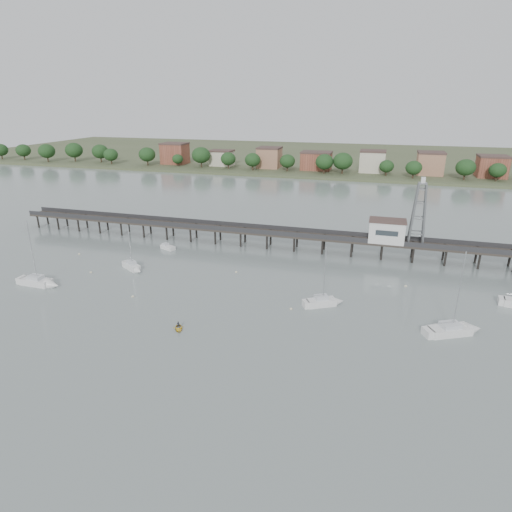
# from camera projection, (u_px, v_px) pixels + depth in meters

# --- Properties ---
(ground_plane) EXTENTS (500.00, 500.00, 0.00)m
(ground_plane) POSITION_uv_depth(u_px,v_px,m) (178.00, 395.00, 54.66)
(ground_plane) COLOR slate
(ground_plane) RESTS_ON ground
(pier) EXTENTS (150.00, 5.00, 5.50)m
(pier) POSITION_uv_depth(u_px,v_px,m) (282.00, 234.00, 107.46)
(pier) COLOR #2D2823
(pier) RESTS_ON ground
(pier_building) EXTENTS (8.40, 5.40, 5.30)m
(pier_building) POSITION_uv_depth(u_px,v_px,m) (387.00, 231.00, 99.96)
(pier_building) COLOR silver
(pier_building) RESTS_ON ground
(lattice_tower) EXTENTS (3.20, 3.20, 15.50)m
(lattice_tower) POSITION_uv_depth(u_px,v_px,m) (419.00, 214.00, 96.74)
(lattice_tower) COLOR slate
(lattice_tower) RESTS_ON ground
(sailboat_d) EXTENTS (9.33, 6.46, 14.96)m
(sailboat_d) POSITION_uv_depth(u_px,v_px,m) (458.00, 330.00, 68.93)
(sailboat_d) COLOR white
(sailboat_d) RESTS_ON ground
(sailboat_c) EXTENTS (7.21, 5.28, 11.85)m
(sailboat_c) POSITION_uv_depth(u_px,v_px,m) (326.00, 302.00, 78.38)
(sailboat_c) COLOR white
(sailboat_c) RESTS_ON ground
(sailboat_a) EXTENTS (8.73, 2.68, 14.31)m
(sailboat_a) POSITION_uv_depth(u_px,v_px,m) (42.00, 283.00, 86.59)
(sailboat_a) COLOR white
(sailboat_a) RESTS_ON ground
(sailboat_b) EXTENTS (6.37, 4.77, 10.61)m
(sailboat_b) POSITION_uv_depth(u_px,v_px,m) (133.00, 268.00, 94.35)
(sailboat_b) COLOR white
(sailboat_b) RESTS_ON ground
(white_tender) EXTENTS (4.38, 3.16, 1.57)m
(white_tender) POSITION_uv_depth(u_px,v_px,m) (168.00, 247.00, 107.79)
(white_tender) COLOR white
(white_tender) RESTS_ON ground
(yellow_dinghy) EXTENTS (1.81, 1.33, 2.50)m
(yellow_dinghy) POSITION_uv_depth(u_px,v_px,m) (179.00, 330.00, 70.25)
(yellow_dinghy) COLOR gold
(yellow_dinghy) RESTS_ON ground
(dinghy_occupant) EXTENTS (0.92, 1.31, 0.30)m
(dinghy_occupant) POSITION_uv_depth(u_px,v_px,m) (179.00, 330.00, 70.25)
(dinghy_occupant) COLOR black
(dinghy_occupant) RESTS_ON ground
(mooring_buoys) EXTENTS (93.53, 20.17, 0.39)m
(mooring_buoys) POSITION_uv_depth(u_px,v_px,m) (236.00, 287.00, 86.10)
(mooring_buoys) COLOR beige
(mooring_buoys) RESTS_ON ground
(far_shore) EXTENTS (500.00, 170.00, 10.40)m
(far_shore) POSITION_uv_depth(u_px,v_px,m) (346.00, 157.00, 270.28)
(far_shore) COLOR #475133
(far_shore) RESTS_ON ground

